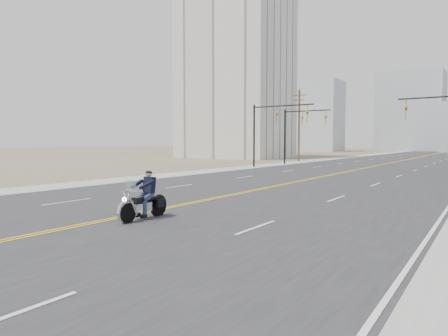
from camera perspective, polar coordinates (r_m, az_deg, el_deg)
ground_plane at (r=13.61m, az=-23.35°, el=-8.37°), size 400.00×400.00×0.00m
road at (r=78.02m, az=25.60°, el=1.27°), size 20.00×200.00×0.01m
sidewalk_left at (r=80.49m, az=17.47°, el=1.52°), size 3.00×200.00×0.01m
traffic_mast_left at (r=44.13m, az=6.62°, el=6.45°), size 7.10×0.26×7.00m
traffic_mast_far at (r=51.49m, az=10.39°, el=5.94°), size 6.10×0.26×7.00m
utility_pole_left at (r=60.11m, az=10.66°, el=6.17°), size 2.20×0.30×10.50m
apartment_block at (r=74.52m, az=1.65°, el=13.10°), size 18.00×14.00×30.00m
haze_bldg_a at (r=130.88m, az=13.24°, el=7.16°), size 14.00×12.00×22.00m
haze_bldg_d at (r=149.34m, az=25.07°, el=7.24°), size 20.00×15.00×26.00m
haze_bldg_f at (r=150.30m, az=9.88°, el=5.59°), size 12.00×12.00×16.00m
motorcyclist at (r=14.61m, az=-11.46°, el=-3.85°), size 1.04×2.28×1.75m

